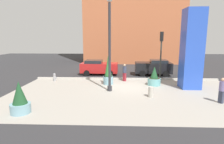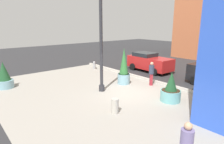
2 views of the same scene
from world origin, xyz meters
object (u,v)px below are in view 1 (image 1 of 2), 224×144
(potted_plant_near_left, at_px, (108,72))
(concrete_bollard, at_px, (151,92))
(art_pillar_blue, at_px, (192,49))
(fire_hydrant, at_px, (55,77))
(lamp_post, at_px, (110,47))
(traffic_light_far_side, at_px, (161,48))
(potted_plant_near_right, at_px, (20,100))
(pedestrian_on_sidewalk, at_px, (125,72))
(traffic_light_corner, at_px, (188,49))
(potted_plant_mid_plaza, at_px, (154,78))
(pedestrian_crossing, at_px, (222,89))
(car_curb_east, at_px, (99,67))
(car_passing_lane, at_px, (154,67))

(potted_plant_near_left, relative_size, concrete_bollard, 3.46)
(art_pillar_blue, xyz_separation_m, fire_hydrant, (-12.10, 2.11, -2.83))
(lamp_post, xyz_separation_m, art_pillar_blue, (6.58, 1.18, -0.20))
(potted_plant_near_left, bearing_deg, traffic_light_far_side, 21.47)
(potted_plant_near_right, height_order, pedestrian_on_sidewalk, potted_plant_near_right)
(lamp_post, xyz_separation_m, traffic_light_corner, (7.16, 3.72, -0.28))
(potted_plant_mid_plaza, distance_m, traffic_light_far_side, 3.50)
(pedestrian_crossing, xyz_separation_m, pedestrian_on_sidewalk, (-5.99, 5.95, 0.01))
(traffic_light_far_side, bearing_deg, lamp_post, -139.02)
(car_curb_east, relative_size, pedestrian_crossing, 2.53)
(traffic_light_far_side, relative_size, car_passing_lane, 1.16)
(art_pillar_blue, xyz_separation_m, car_passing_lane, (-2.00, 5.45, -2.31))
(lamp_post, relative_size, car_passing_lane, 1.72)
(pedestrian_crossing, bearing_deg, potted_plant_near_right, -170.14)
(potted_plant_near_right, distance_m, pedestrian_on_sidewalk, 9.99)
(potted_plant_near_right, xyz_separation_m, traffic_light_far_side, (9.48, 8.75, 2.39))
(car_passing_lane, height_order, pedestrian_crossing, car_passing_lane)
(traffic_light_far_side, bearing_deg, pedestrian_on_sidewalk, -168.31)
(lamp_post, bearing_deg, potted_plant_near_right, -135.63)
(potted_plant_mid_plaza, bearing_deg, traffic_light_corner, 27.98)
(potted_plant_mid_plaza, distance_m, traffic_light_corner, 4.54)
(lamp_post, height_order, car_curb_east, lamp_post)
(potted_plant_mid_plaza, height_order, concrete_bollard, potted_plant_mid_plaza)
(pedestrian_crossing, bearing_deg, car_curb_east, 133.91)
(potted_plant_near_left, distance_m, car_curb_east, 4.66)
(potted_plant_near_left, height_order, car_passing_lane, potted_plant_near_left)
(potted_plant_near_left, height_order, potted_plant_near_right, potted_plant_near_left)
(traffic_light_corner, bearing_deg, pedestrian_crossing, -89.22)
(potted_plant_mid_plaza, xyz_separation_m, traffic_light_corner, (3.35, 1.78, 2.50))
(art_pillar_blue, height_order, potted_plant_near_left, art_pillar_blue)
(potted_plant_near_right, distance_m, fire_hydrant, 7.95)
(art_pillar_blue, relative_size, potted_plant_near_right, 3.53)
(potted_plant_near_right, xyz_separation_m, car_curb_east, (3.13, 11.23, 0.08))
(fire_hydrant, bearing_deg, traffic_light_far_side, 4.74)
(potted_plant_mid_plaza, bearing_deg, potted_plant_near_left, 176.74)
(potted_plant_near_left, xyz_separation_m, pedestrian_on_sidewalk, (1.49, 1.24, -0.17))
(art_pillar_blue, distance_m, potted_plant_near_right, 12.91)
(lamp_post, height_order, car_passing_lane, lamp_post)
(concrete_bollard, bearing_deg, car_curb_east, 119.36)
(art_pillar_blue, distance_m, pedestrian_crossing, 4.41)
(lamp_post, xyz_separation_m, traffic_light_far_side, (4.77, 4.15, -0.24))
(potted_plant_mid_plaza, relative_size, car_passing_lane, 0.41)
(traffic_light_far_side, height_order, car_curb_east, traffic_light_far_side)
(potted_plant_mid_plaza, distance_m, potted_plant_near_left, 4.08)
(traffic_light_far_side, bearing_deg, pedestrian_crossing, -69.69)
(fire_hydrant, bearing_deg, potted_plant_near_left, -11.97)
(fire_hydrant, xyz_separation_m, traffic_light_far_side, (10.29, 0.85, 2.79))
(potted_plant_mid_plaza, distance_m, car_passing_lane, 4.76)
(potted_plant_mid_plaza, xyz_separation_m, concrete_bollard, (-0.83, -3.40, -0.25))
(potted_plant_near_left, xyz_separation_m, traffic_light_far_side, (5.01, 1.97, 2.06))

